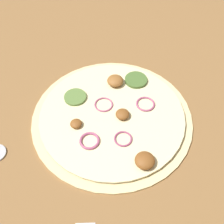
{
  "coord_description": "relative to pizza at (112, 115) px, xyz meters",
  "views": [
    {
      "loc": [
        0.19,
        -0.29,
        0.46
      ],
      "look_at": [
        0.0,
        0.0,
        0.02
      ],
      "focal_mm": 42.0,
      "sensor_mm": 36.0,
      "label": 1
    }
  ],
  "objects": [
    {
      "name": "ground_plane",
      "position": [
        -0.0,
        -0.0,
        -0.01
      ],
      "size": [
        3.0,
        3.0,
        0.0
      ],
      "primitive_type": "plane",
      "color": "brown"
    },
    {
      "name": "pizza",
      "position": [
        0.0,
        0.0,
        0.0
      ],
      "size": [
        0.35,
        0.35,
        0.03
      ],
      "color": "beige",
      "rests_on": "ground_plane"
    }
  ]
}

